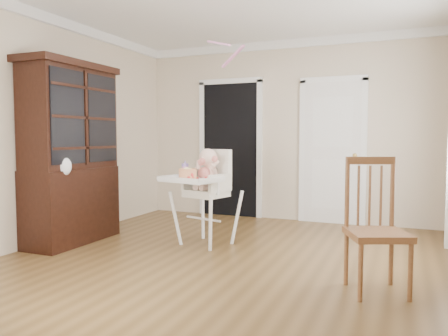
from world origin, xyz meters
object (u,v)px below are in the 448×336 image
at_px(high_chair, 206,185).
at_px(dining_chair, 376,230).
at_px(cake, 188,174).
at_px(sippy_cup, 185,170).
at_px(china_cabinet, 71,153).

xyz_separation_m(high_chair, dining_chair, (1.93, -0.90, -0.19)).
bearing_deg(cake, sippy_cup, 122.52).
xyz_separation_m(sippy_cup, dining_chair, (2.19, -0.88, -0.37)).
bearing_deg(china_cabinet, dining_chair, -6.55).
xyz_separation_m(cake, china_cabinet, (-1.44, -0.22, 0.22)).
relative_size(high_chair, cake, 4.43).
bearing_deg(sippy_cup, china_cabinet, -158.86).
xyz_separation_m(high_chair, china_cabinet, (-1.53, -0.51, 0.36)).
distance_m(cake, china_cabinet, 1.47).
bearing_deg(high_chair, china_cabinet, -145.90).
bearing_deg(cake, china_cabinet, -171.45).
height_order(high_chair, cake, high_chair).
distance_m(high_chair, sippy_cup, 0.31).
bearing_deg(china_cabinet, high_chair, 18.34).
height_order(china_cabinet, dining_chair, china_cabinet).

